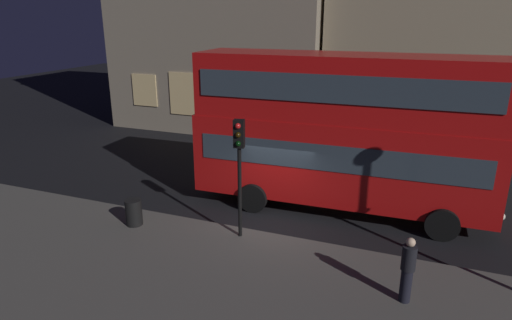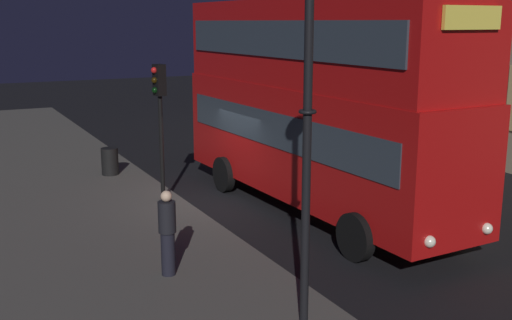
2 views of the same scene
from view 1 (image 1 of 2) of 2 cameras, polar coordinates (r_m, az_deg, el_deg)
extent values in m
plane|color=black|center=(15.56, 1.91, -8.11)|extent=(80.00, 80.00, 0.00)
cube|color=#4C4944|center=(11.62, -6.80, -17.99)|extent=(44.00, 8.26, 0.12)
cube|color=#F2D18C|center=(28.11, -14.02, 8.63)|extent=(1.67, 0.06, 1.90)
cube|color=#F2D18C|center=(26.71, -9.38, 8.33)|extent=(1.67, 0.06, 2.47)
cube|color=#F9E09E|center=(25.52, -4.26, 7.66)|extent=(1.67, 0.06, 1.96)
cube|color=#F2D18C|center=(24.45, 1.29, 8.19)|extent=(1.67, 0.06, 1.95)
cube|color=#E5C67F|center=(23.94, 14.64, 7.16)|extent=(1.57, 0.06, 2.17)
cube|color=#E5C67F|center=(23.79, 20.54, 6.46)|extent=(1.57, 0.06, 2.42)
cube|color=#E5C67F|center=(23.86, 26.47, 6.04)|extent=(1.57, 0.06, 2.53)
cube|color=#B20F0F|center=(16.21, 10.63, 0.21)|extent=(10.46, 2.77, 2.88)
cube|color=#B20F0F|center=(15.63, 11.18, 9.09)|extent=(10.25, 2.72, 2.20)
cube|color=#2D3842|center=(16.11, 10.71, 1.42)|extent=(9.63, 2.81, 0.90)
cube|color=#2D3842|center=(15.61, 11.20, 9.49)|extent=(9.63, 2.81, 0.90)
sphere|color=white|center=(17.41, 28.06, -4.25)|extent=(0.24, 0.24, 0.24)
sphere|color=white|center=(15.95, 28.78, -6.33)|extent=(0.24, 0.24, 0.24)
cylinder|color=black|center=(17.78, 22.36, -4.21)|extent=(1.07, 0.27, 1.07)
cylinder|color=black|center=(15.43, 22.64, -7.65)|extent=(1.07, 0.27, 1.07)
cylinder|color=black|center=(18.46, 2.27, -1.97)|extent=(1.07, 0.27, 1.07)
cylinder|color=black|center=(16.22, -0.45, -4.89)|extent=(1.07, 0.27, 1.07)
cylinder|color=black|center=(13.91, -2.08, -4.21)|extent=(0.12, 0.12, 2.95)
cube|color=black|center=(13.30, -2.17, 3.38)|extent=(0.36, 0.31, 0.85)
sphere|color=red|center=(13.10, -2.33, 4.36)|extent=(0.17, 0.17, 0.17)
sphere|color=black|center=(13.17, -2.31, 3.21)|extent=(0.17, 0.17, 0.17)
sphere|color=black|center=(13.24, -2.30, 2.09)|extent=(0.17, 0.17, 0.17)
cylinder|color=black|center=(11.94, 18.54, -14.89)|extent=(0.28, 0.28, 0.89)
cylinder|color=black|center=(11.56, 18.92, -11.74)|extent=(0.35, 0.35, 0.62)
sphere|color=beige|center=(11.36, 19.13, -9.89)|extent=(0.22, 0.22, 0.22)
cylinder|color=black|center=(15.59, -15.31, -6.45)|extent=(0.55, 0.55, 0.89)
camera|label=2|loc=(12.88, 79.41, -5.22)|focal=43.61mm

